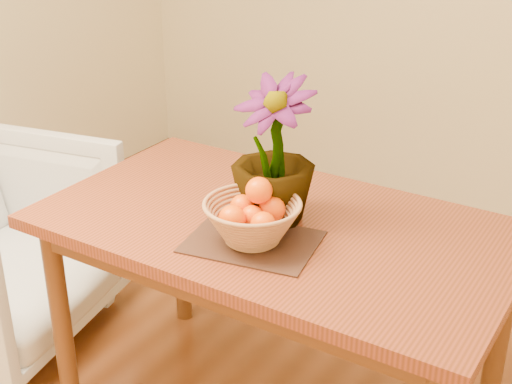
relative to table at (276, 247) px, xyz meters
The scene contains 5 objects.
table is the anchor object (origin of this frame).
placemat 0.18m from the table, 85.21° to the right, with size 0.35×0.27×0.01m, color #361C13.
wicker_basket 0.21m from the table, 85.21° to the right, with size 0.27×0.27×0.11m.
orange_pile 0.24m from the table, 84.81° to the right, with size 0.17×0.18×0.13m.
potted_plant 0.30m from the table, behind, with size 0.24×0.24×0.43m, color #154413.
Camera 1 is at (0.95, -1.32, 1.71)m, focal length 50.00 mm.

